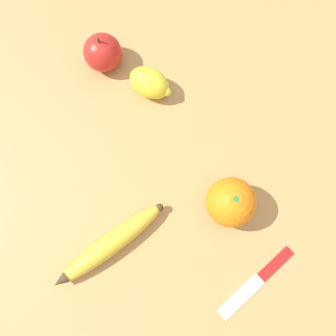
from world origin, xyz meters
TOP-DOWN VIEW (x-y plane):
  - ground_plane at (0.00, 0.00)m, footprint 3.00×3.00m
  - banana at (-0.11, 0.07)m, footprint 0.16×0.19m
  - orange at (-0.03, -0.14)m, footprint 0.08×0.08m
  - apple at (0.25, 0.11)m, footprint 0.07×0.07m
  - lemon at (0.19, 0.01)m, footprint 0.08×0.10m
  - paring_knife at (-0.15, -0.19)m, footprint 0.13×0.13m

SIDE VIEW (x-z plane):
  - ground_plane at x=0.00m, z-range 0.00..0.00m
  - paring_knife at x=-0.15m, z-range 0.00..0.01m
  - banana at x=-0.11m, z-range 0.00..0.04m
  - lemon at x=0.19m, z-range 0.00..0.05m
  - apple at x=0.25m, z-range -0.01..0.07m
  - orange at x=-0.03m, z-range 0.00..0.08m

